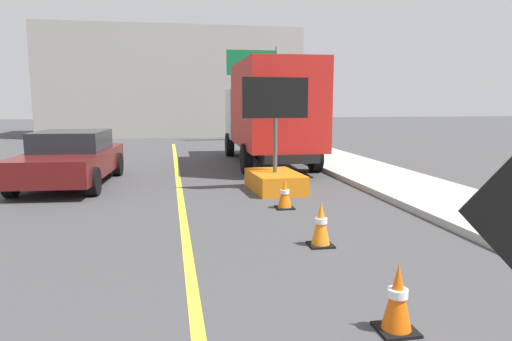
{
  "coord_description": "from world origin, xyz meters",
  "views": [
    {
      "loc": [
        -0.22,
        0.38,
        2.15
      ],
      "look_at": [
        0.89,
        6.27,
        1.25
      ],
      "focal_mm": 32.49,
      "sensor_mm": 36.0,
      "label": 1
    }
  ],
  "objects_px": {
    "arrow_board_trailer": "(275,171)",
    "box_truck": "(269,111)",
    "traffic_cone_near_sign": "(397,298)",
    "highway_guide_sign": "(263,77)",
    "pickup_car": "(71,158)",
    "traffic_cone_far_lane": "(285,194)",
    "traffic_cone_mid_lane": "(321,224)"
  },
  "relations": [
    {
      "from": "traffic_cone_far_lane",
      "to": "traffic_cone_near_sign",
      "type": "bearing_deg",
      "value": -92.32
    },
    {
      "from": "box_truck",
      "to": "pickup_car",
      "type": "height_order",
      "value": "box_truck"
    },
    {
      "from": "box_truck",
      "to": "traffic_cone_near_sign",
      "type": "distance_m",
      "value": 11.79
    },
    {
      "from": "arrow_board_trailer",
      "to": "traffic_cone_far_lane",
      "type": "height_order",
      "value": "arrow_board_trailer"
    },
    {
      "from": "pickup_car",
      "to": "traffic_cone_mid_lane",
      "type": "xyz_separation_m",
      "value": [
        4.69,
        -6.1,
        -0.36
      ]
    },
    {
      "from": "pickup_car",
      "to": "traffic_cone_near_sign",
      "type": "bearing_deg",
      "value": -62.45
    },
    {
      "from": "pickup_car",
      "to": "traffic_cone_mid_lane",
      "type": "distance_m",
      "value": 7.71
    },
    {
      "from": "box_truck",
      "to": "highway_guide_sign",
      "type": "bearing_deg",
      "value": 79.96
    },
    {
      "from": "box_truck",
      "to": "pickup_car",
      "type": "relative_size",
      "value": 1.56
    },
    {
      "from": "highway_guide_sign",
      "to": "box_truck",
      "type": "bearing_deg",
      "value": -100.04
    },
    {
      "from": "arrow_board_trailer",
      "to": "pickup_car",
      "type": "height_order",
      "value": "arrow_board_trailer"
    },
    {
      "from": "highway_guide_sign",
      "to": "traffic_cone_near_sign",
      "type": "relative_size",
      "value": 7.52
    },
    {
      "from": "box_truck",
      "to": "pickup_car",
      "type": "distance_m",
      "value": 6.63
    },
    {
      "from": "highway_guide_sign",
      "to": "traffic_cone_mid_lane",
      "type": "relative_size",
      "value": 7.36
    },
    {
      "from": "highway_guide_sign",
      "to": "pickup_car",
      "type": "bearing_deg",
      "value": -121.86
    },
    {
      "from": "box_truck",
      "to": "traffic_cone_mid_lane",
      "type": "xyz_separation_m",
      "value": [
        -1.17,
        -9.0,
        -1.49
      ]
    },
    {
      "from": "pickup_car",
      "to": "highway_guide_sign",
      "type": "height_order",
      "value": "highway_guide_sign"
    },
    {
      "from": "traffic_cone_far_lane",
      "to": "highway_guide_sign",
      "type": "bearing_deg",
      "value": 80.17
    },
    {
      "from": "arrow_board_trailer",
      "to": "traffic_cone_mid_lane",
      "type": "xyz_separation_m",
      "value": [
        -0.3,
        -4.34,
        -0.15
      ]
    },
    {
      "from": "pickup_car",
      "to": "highway_guide_sign",
      "type": "bearing_deg",
      "value": 58.14
    },
    {
      "from": "box_truck",
      "to": "traffic_cone_mid_lane",
      "type": "bearing_deg",
      "value": -97.38
    },
    {
      "from": "traffic_cone_mid_lane",
      "to": "box_truck",
      "type": "bearing_deg",
      "value": 82.62
    },
    {
      "from": "traffic_cone_near_sign",
      "to": "traffic_cone_far_lane",
      "type": "bearing_deg",
      "value": 87.68
    },
    {
      "from": "traffic_cone_near_sign",
      "to": "traffic_cone_mid_lane",
      "type": "bearing_deg",
      "value": 87.06
    },
    {
      "from": "arrow_board_trailer",
      "to": "box_truck",
      "type": "relative_size",
      "value": 0.38
    },
    {
      "from": "arrow_board_trailer",
      "to": "traffic_cone_near_sign",
      "type": "relative_size",
      "value": 4.06
    },
    {
      "from": "pickup_car",
      "to": "traffic_cone_far_lane",
      "type": "distance_m",
      "value": 6.0
    },
    {
      "from": "box_truck",
      "to": "traffic_cone_mid_lane",
      "type": "height_order",
      "value": "box_truck"
    },
    {
      "from": "arrow_board_trailer",
      "to": "traffic_cone_far_lane",
      "type": "bearing_deg",
      "value": -96.93
    },
    {
      "from": "arrow_board_trailer",
      "to": "traffic_cone_mid_lane",
      "type": "bearing_deg",
      "value": -93.93
    },
    {
      "from": "arrow_board_trailer",
      "to": "traffic_cone_far_lane",
      "type": "xyz_separation_m",
      "value": [
        -0.23,
        -1.86,
        -0.19
      ]
    },
    {
      "from": "traffic_cone_near_sign",
      "to": "traffic_cone_far_lane",
      "type": "distance_m",
      "value": 5.11
    }
  ]
}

